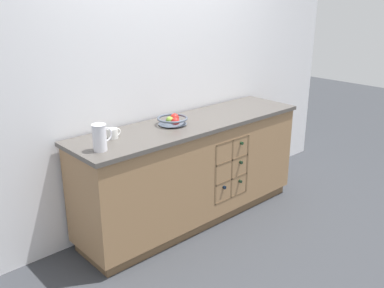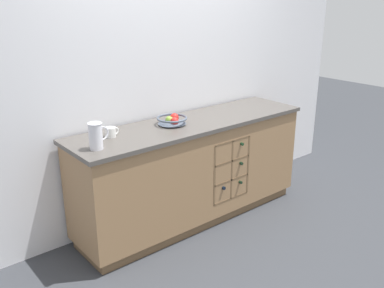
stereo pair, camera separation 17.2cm
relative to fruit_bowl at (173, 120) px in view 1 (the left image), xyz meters
name	(u,v)px [view 1 (the left image)]	position (x,y,z in m)	size (l,w,h in m)	color
ground_plane	(192,217)	(0.18, -0.04, -0.98)	(14.00, 14.00, 0.00)	#383A3F
back_wall	(166,77)	(0.18, 0.31, 0.30)	(4.60, 0.06, 2.55)	white
kitchen_island	(192,171)	(0.19, -0.04, -0.50)	(2.24, 0.60, 0.94)	brown
fruit_bowl	(173,120)	(0.00, 0.00, 0.00)	(0.26, 0.26, 0.08)	#4C5666
white_pitcher	(100,137)	(-0.77, -0.13, 0.06)	(0.16, 0.10, 0.19)	white
ceramic_mug	(113,133)	(-0.56, 0.04, 0.00)	(0.12, 0.09, 0.08)	white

